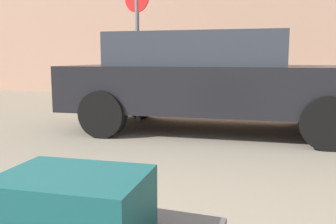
# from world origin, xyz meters

# --- Properties ---
(suitcase_teal_center) EXTENTS (0.62, 0.48, 0.27)m
(suitcase_teal_center) POSITION_xyz_m (0.02, -0.02, 0.47)
(suitcase_teal_center) COLOR #144C51
(suitcase_teal_center) RESTS_ON luggage_cart
(parked_car) EXTENTS (4.44, 2.22, 1.42)m
(parked_car) POSITION_xyz_m (-0.34, 4.09, 0.76)
(parked_car) COLOR black
(parked_car) RESTS_ON ground_plane
(no_parking_sign) EXTENTS (0.49, 0.15, 2.32)m
(no_parking_sign) POSITION_xyz_m (-1.72, 4.53, 1.44)
(no_parking_sign) COLOR slate
(no_parking_sign) RESTS_ON ground_plane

